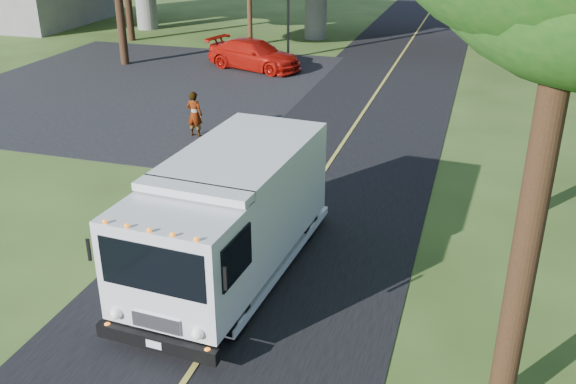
% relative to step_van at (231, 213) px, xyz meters
% --- Properties ---
extents(ground, '(120.00, 120.00, 0.00)m').
position_rel_step_van_xyz_m(ground, '(0.54, -3.67, -1.57)').
color(ground, '#32491A').
rests_on(ground, ground).
extents(road, '(7.00, 90.00, 0.02)m').
position_rel_step_van_xyz_m(road, '(0.54, 6.33, -1.56)').
color(road, black).
rests_on(road, ground).
extents(parking_lot, '(16.00, 18.00, 0.01)m').
position_rel_step_van_xyz_m(parking_lot, '(-10.46, 14.33, -1.57)').
color(parking_lot, black).
rests_on(parking_lot, ground).
extents(lane_line, '(0.12, 90.00, 0.01)m').
position_rel_step_van_xyz_m(lane_line, '(0.54, 6.33, -1.54)').
color(lane_line, gold).
rests_on(lane_line, road).
extents(step_van, '(2.99, 7.05, 2.90)m').
position_rel_step_van_xyz_m(step_van, '(0.00, 0.00, 0.00)').
color(step_van, silver).
rests_on(step_van, ground).
extents(red_sedan, '(5.56, 3.42, 1.51)m').
position_rel_step_van_xyz_m(red_sedan, '(-6.39, 19.35, -0.82)').
color(red_sedan, '#B8140B').
rests_on(red_sedan, ground).
extents(pedestrian, '(0.65, 0.45, 1.71)m').
position_rel_step_van_xyz_m(pedestrian, '(-4.91, 8.68, -0.72)').
color(pedestrian, gray).
rests_on(pedestrian, ground).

